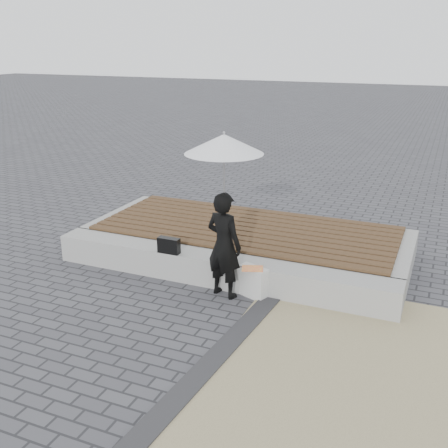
{
  "coord_description": "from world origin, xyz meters",
  "views": [
    {
      "loc": [
        2.79,
        -4.64,
        3.21
      ],
      "look_at": [
        0.25,
        1.28,
        1.0
      ],
      "focal_mm": 42.83,
      "sensor_mm": 36.0,
      "label": 1
    }
  ],
  "objects_px": {
    "parasol": "(224,144)",
    "handbag": "(169,245)",
    "woman": "(224,245)",
    "canvas_tote": "(254,282)",
    "seating_ledge": "(216,269)"
  },
  "relations": [
    {
      "from": "woman",
      "to": "handbag",
      "type": "bearing_deg",
      "value": 4.82
    },
    {
      "from": "parasol",
      "to": "canvas_tote",
      "type": "height_order",
      "value": "parasol"
    },
    {
      "from": "woman",
      "to": "handbag",
      "type": "distance_m",
      "value": 0.94
    },
    {
      "from": "seating_ledge",
      "to": "parasol",
      "type": "distance_m",
      "value": 1.87
    },
    {
      "from": "parasol",
      "to": "woman",
      "type": "bearing_deg",
      "value": 0.0
    },
    {
      "from": "parasol",
      "to": "handbag",
      "type": "xyz_separation_m",
      "value": [
        -0.9,
        0.16,
        -1.52
      ]
    },
    {
      "from": "canvas_tote",
      "to": "parasol",
      "type": "bearing_deg",
      "value": -142.88
    },
    {
      "from": "seating_ledge",
      "to": "parasol",
      "type": "bearing_deg",
      "value": -51.94
    },
    {
      "from": "handbag",
      "to": "woman",
      "type": "bearing_deg",
      "value": -9.36
    },
    {
      "from": "woman",
      "to": "canvas_tote",
      "type": "relative_size",
      "value": 3.4
    },
    {
      "from": "woman",
      "to": "handbag",
      "type": "relative_size",
      "value": 4.5
    },
    {
      "from": "woman",
      "to": "parasol",
      "type": "bearing_deg",
      "value": 14.64
    },
    {
      "from": "woman",
      "to": "parasol",
      "type": "distance_m",
      "value": 1.32
    },
    {
      "from": "seating_ledge",
      "to": "parasol",
      "type": "relative_size",
      "value": 4.0
    },
    {
      "from": "seating_ledge",
      "to": "woman",
      "type": "distance_m",
      "value": 0.65
    }
  ]
}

